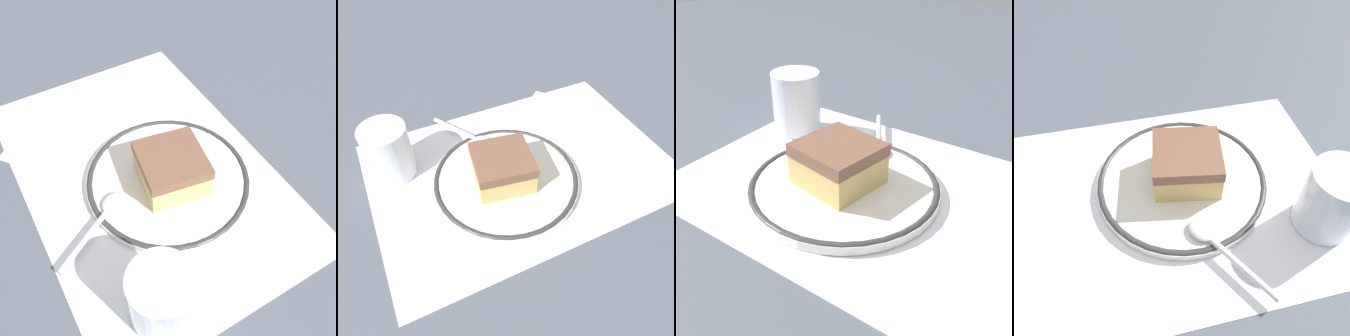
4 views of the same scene
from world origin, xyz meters
The scene contains 7 objects.
ground_plane centered at (0.00, 0.00, 0.00)m, with size 2.40×2.40×0.00m, color #4C515B.
placemat centered at (0.00, 0.00, 0.00)m, with size 0.46×0.32×0.00m, color white.
plate centered at (0.03, 0.02, 0.01)m, with size 0.22×0.22×0.01m.
cake_slice centered at (0.04, 0.02, 0.04)m, with size 0.09×0.09×0.05m.
spoon centered at (0.05, -0.08, 0.02)m, with size 0.08×0.11×0.01m.
cup centered at (0.18, -0.07, 0.04)m, with size 0.07×0.07×0.09m.
napkin centered at (-0.13, -0.09, 0.00)m, with size 0.10×0.14×0.00m, color white.
Camera 4 is at (-0.02, -0.24, 0.34)m, focal length 34.57 mm.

